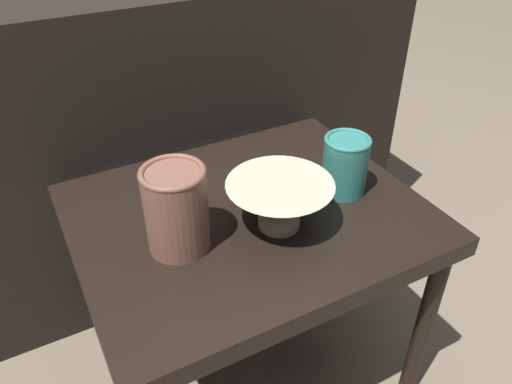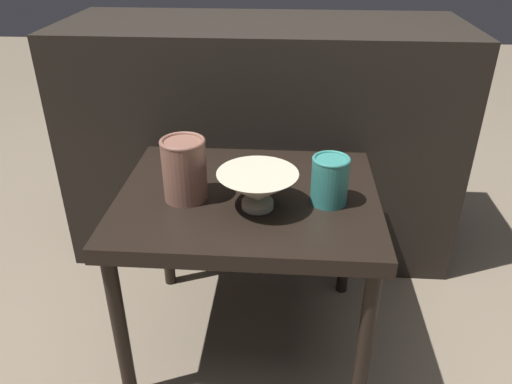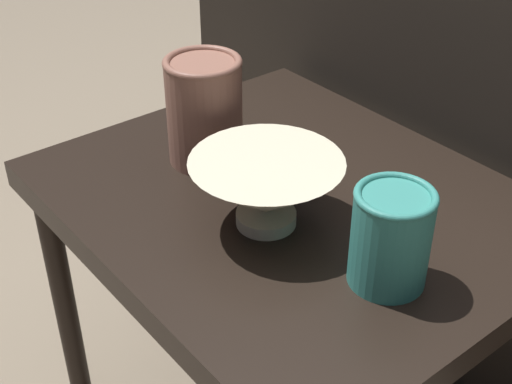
{
  "view_description": "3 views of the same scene",
  "coord_description": "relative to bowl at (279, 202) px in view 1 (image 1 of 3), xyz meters",
  "views": [
    {
      "loc": [
        -0.34,
        -0.67,
        1.06
      ],
      "look_at": [
        -0.01,
        -0.05,
        0.56
      ],
      "focal_mm": 35.0,
      "sensor_mm": 36.0,
      "label": 1
    },
    {
      "loc": [
        0.1,
        -1.09,
        1.1
      ],
      "look_at": [
        0.03,
        -0.07,
        0.53
      ],
      "focal_mm": 35.0,
      "sensor_mm": 36.0,
      "label": 2
    },
    {
      "loc": [
        0.59,
        -0.53,
        1.02
      ],
      "look_at": [
        0.01,
        -0.07,
        0.53
      ],
      "focal_mm": 50.0,
      "sensor_mm": 36.0,
      "label": 3
    }
  ],
  "objects": [
    {
      "name": "table",
      "position": [
        -0.03,
        0.07,
        -0.11
      ],
      "size": [
        0.65,
        0.53,
        0.49
      ],
      "color": "black",
      "rests_on": "ground_plane"
    },
    {
      "name": "vase_textured_left",
      "position": [
        -0.18,
        0.03,
        0.03
      ],
      "size": [
        0.11,
        0.11,
        0.15
      ],
      "color": "brown",
      "rests_on": "table"
    },
    {
      "name": "vase_colorful_right",
      "position": [
        0.17,
        0.04,
        0.01
      ],
      "size": [
        0.09,
        0.09,
        0.12
      ],
      "color": "teal",
      "rests_on": "table"
    },
    {
      "name": "ground_plane",
      "position": [
        -0.03,
        0.07,
        -0.54
      ],
      "size": [
        8.0,
        8.0,
        0.0
      ],
      "primitive_type": "plane",
      "color": "#7F705B"
    },
    {
      "name": "bowl",
      "position": [
        0.0,
        0.0,
        0.0
      ],
      "size": [
        0.19,
        0.19,
        0.09
      ],
      "color": "beige",
      "rests_on": "table"
    },
    {
      "name": "couch_backdrop",
      "position": [
        -0.03,
        0.62,
        -0.14
      ],
      "size": [
        1.31,
        0.5,
        0.8
      ],
      "color": "black",
      "rests_on": "ground_plane"
    }
  ]
}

